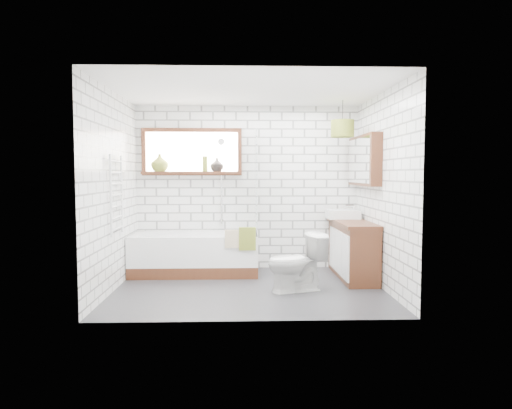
{
  "coord_description": "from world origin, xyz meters",
  "views": [
    {
      "loc": [
        -0.1,
        -5.75,
        1.46
      ],
      "look_at": [
        0.1,
        0.25,
        1.06
      ],
      "focal_mm": 32.0,
      "sensor_mm": 36.0,
      "label": 1
    }
  ],
  "objects_px": {
    "basin": "(343,214)",
    "toilet": "(296,262)",
    "bathtub": "(195,254)",
    "vanity": "(353,249)",
    "pendant": "(342,129)"
  },
  "relations": [
    {
      "from": "basin",
      "to": "pendant",
      "type": "distance_m",
      "value": 1.28
    },
    {
      "from": "basin",
      "to": "pendant",
      "type": "xyz_separation_m",
      "value": [
        -0.09,
        -0.31,
        1.23
      ]
    },
    {
      "from": "bathtub",
      "to": "basin",
      "type": "bearing_deg",
      "value": 2.19
    },
    {
      "from": "basin",
      "to": "toilet",
      "type": "relative_size",
      "value": 0.63
    },
    {
      "from": "pendant",
      "to": "toilet",
      "type": "bearing_deg",
      "value": -132.33
    },
    {
      "from": "basin",
      "to": "vanity",
      "type": "bearing_deg",
      "value": -81.24
    },
    {
      "from": "bathtub",
      "to": "toilet",
      "type": "xyz_separation_m",
      "value": [
        1.36,
        -1.05,
        0.07
      ]
    },
    {
      "from": "basin",
      "to": "toilet",
      "type": "xyz_separation_m",
      "value": [
        -0.83,
        -1.13,
        -0.5
      ]
    },
    {
      "from": "pendant",
      "to": "basin",
      "type": "bearing_deg",
      "value": 74.23
    },
    {
      "from": "bathtub",
      "to": "toilet",
      "type": "distance_m",
      "value": 1.72
    },
    {
      "from": "basin",
      "to": "pendant",
      "type": "bearing_deg",
      "value": -105.77
    },
    {
      "from": "bathtub",
      "to": "vanity",
      "type": "distance_m",
      "value": 2.28
    },
    {
      "from": "vanity",
      "to": "toilet",
      "type": "xyz_separation_m",
      "value": [
        -0.89,
        -0.74,
        -0.04
      ]
    },
    {
      "from": "basin",
      "to": "pendant",
      "type": "height_order",
      "value": "pendant"
    },
    {
      "from": "bathtub",
      "to": "basin",
      "type": "height_order",
      "value": "basin"
    }
  ]
}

